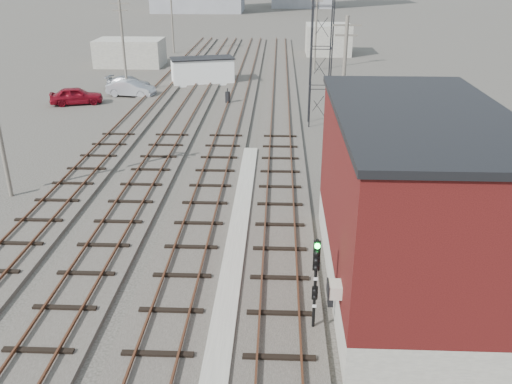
# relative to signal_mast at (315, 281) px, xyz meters

# --- Properties ---
(ground) EXTENTS (320.00, 320.00, 0.00)m
(ground) POSITION_rel_signal_mast_xyz_m (-3.70, 51.29, -2.11)
(ground) COLOR #282621
(ground) RESTS_ON ground
(track_right) EXTENTS (3.20, 90.00, 0.39)m
(track_right) POSITION_rel_signal_mast_xyz_m (-1.20, 30.29, -2.00)
(track_right) COLOR #332D28
(track_right) RESTS_ON ground
(track_mid_right) EXTENTS (3.20, 90.00, 0.39)m
(track_mid_right) POSITION_rel_signal_mast_xyz_m (-5.20, 30.29, -2.00)
(track_mid_right) COLOR #332D28
(track_mid_right) RESTS_ON ground
(track_mid_left) EXTENTS (3.20, 90.00, 0.39)m
(track_mid_left) POSITION_rel_signal_mast_xyz_m (-9.20, 30.29, -2.00)
(track_mid_left) COLOR #332D28
(track_mid_left) RESTS_ON ground
(track_left) EXTENTS (3.20, 90.00, 0.39)m
(track_left) POSITION_rel_signal_mast_xyz_m (-13.20, 30.29, -2.00)
(track_left) COLOR #332D28
(track_left) RESTS_ON ground
(platform_curb) EXTENTS (0.90, 28.00, 0.26)m
(platform_curb) POSITION_rel_signal_mast_xyz_m (-3.20, 5.29, -1.98)
(platform_curb) COLOR gray
(platform_curb) RESTS_ON ground
(brick_building) EXTENTS (6.54, 12.20, 7.22)m
(brick_building) POSITION_rel_signal_mast_xyz_m (3.80, 3.29, 1.52)
(brick_building) COLOR gray
(brick_building) RESTS_ON ground
(lattice_tower) EXTENTS (1.60, 1.60, 15.00)m
(lattice_tower) POSITION_rel_signal_mast_xyz_m (1.80, 26.29, 5.39)
(lattice_tower) COLOR black
(lattice_tower) RESTS_ON ground
(utility_pole_left_b) EXTENTS (1.80, 0.24, 9.00)m
(utility_pole_left_b) POSITION_rel_signal_mast_xyz_m (-16.20, 36.29, 2.69)
(utility_pole_left_b) COLOR #595147
(utility_pole_left_b) RESTS_ON ground
(utility_pole_left_c) EXTENTS (1.80, 0.24, 9.00)m
(utility_pole_left_c) POSITION_rel_signal_mast_xyz_m (-16.20, 61.29, 2.69)
(utility_pole_left_c) COLOR #595147
(utility_pole_left_c) RESTS_ON ground
(utility_pole_right_a) EXTENTS (1.80, 0.24, 9.00)m
(utility_pole_right_a) POSITION_rel_signal_mast_xyz_m (2.80, 19.29, 2.69)
(utility_pole_right_a) COLOR #595147
(utility_pole_right_a) RESTS_ON ground
(utility_pole_right_b) EXTENTS (1.80, 0.24, 9.00)m
(utility_pole_right_b) POSITION_rel_signal_mast_xyz_m (2.80, 49.29, 2.69)
(utility_pole_right_b) COLOR #595147
(utility_pole_right_b) RESTS_ON ground
(shed_left) EXTENTS (8.00, 5.00, 3.20)m
(shed_left) POSITION_rel_signal_mast_xyz_m (-19.70, 51.29, -0.51)
(shed_left) COLOR gray
(shed_left) RESTS_ON ground
(shed_right) EXTENTS (6.00, 6.00, 4.00)m
(shed_right) POSITION_rel_signal_mast_xyz_m (5.30, 61.29, -0.11)
(shed_right) COLOR gray
(shed_right) RESTS_ON ground
(signal_mast) EXTENTS (0.40, 0.40, 3.68)m
(signal_mast) POSITION_rel_signal_mast_xyz_m (0.00, 0.00, 0.00)
(signal_mast) COLOR gray
(signal_mast) RESTS_ON ground
(switch_stand) EXTENTS (0.43, 0.43, 1.42)m
(switch_stand) POSITION_rel_signal_mast_xyz_m (-5.97, 32.29, -1.44)
(switch_stand) COLOR black
(switch_stand) RESTS_ON ground
(site_trailer) EXTENTS (7.04, 4.57, 2.74)m
(site_trailer) POSITION_rel_signal_mast_xyz_m (-9.41, 41.16, -0.73)
(site_trailer) COLOR white
(site_trailer) RESTS_ON ground
(car_red) EXTENTS (4.96, 3.11, 1.57)m
(car_red) POSITION_rel_signal_mast_xyz_m (-19.72, 31.95, -1.32)
(car_red) COLOR maroon
(car_red) RESTS_ON ground
(car_silver) EXTENTS (4.84, 2.45, 1.52)m
(car_silver) POSITION_rel_signal_mast_xyz_m (-15.54, 35.24, -1.35)
(car_silver) COLOR #9B9DA2
(car_silver) RESTS_ON ground
(car_grey) EXTENTS (4.76, 2.57, 1.31)m
(car_grey) POSITION_rel_signal_mast_xyz_m (-16.55, 38.26, -1.45)
(car_grey) COLOR gray
(car_grey) RESTS_ON ground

